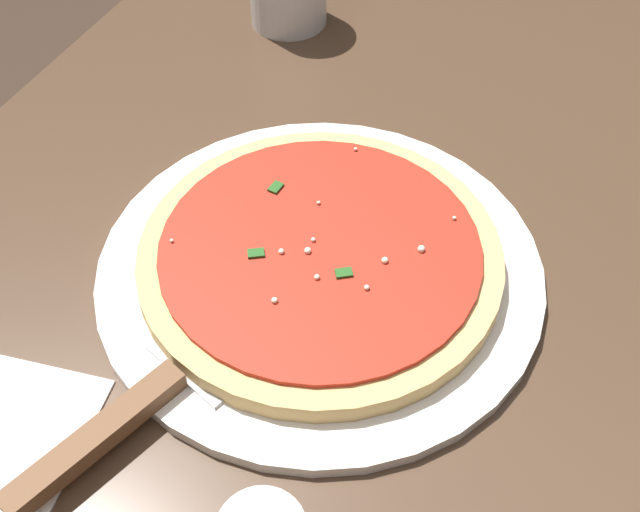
# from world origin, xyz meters

# --- Properties ---
(restaurant_table) EXTENTS (1.03, 0.71, 0.74)m
(restaurant_table) POSITION_xyz_m (0.00, 0.00, 0.60)
(restaurant_table) COLOR black
(restaurant_table) RESTS_ON ground_plane
(serving_plate) EXTENTS (0.33, 0.33, 0.01)m
(serving_plate) POSITION_xyz_m (-0.02, -0.01, 0.75)
(serving_plate) COLOR white
(serving_plate) RESTS_ON restaurant_table
(pizza) EXTENTS (0.27, 0.27, 0.02)m
(pizza) POSITION_xyz_m (-0.02, -0.01, 0.76)
(pizza) COLOR #DBB26B
(pizza) RESTS_ON serving_plate
(pizza_server) EXTENTS (0.22, 0.11, 0.01)m
(pizza_server) POSITION_xyz_m (0.13, -0.06, 0.76)
(pizza_server) COLOR silver
(pizza_server) RESTS_ON serving_plate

